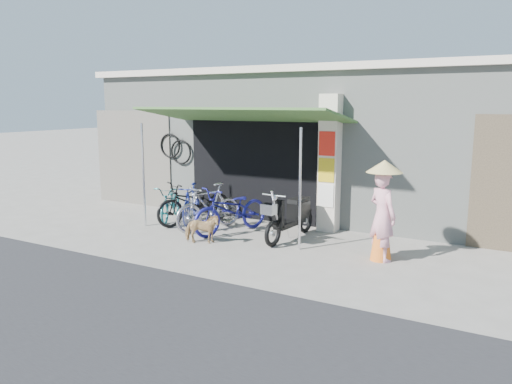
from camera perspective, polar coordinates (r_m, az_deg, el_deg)
The scene contains 14 objects.
ground at distance 9.55m, azimuth -1.89°, elevation -6.94°, with size 80.00×80.00×0.00m, color gray.
road_strip at distance 6.41m, azimuth -24.08°, elevation -16.67°, with size 80.00×6.00×0.01m, color #2C2C2F.
bicycle_shop at distance 13.78m, azimuth 9.09°, elevation 5.96°, with size 12.30×5.30×3.66m.
shop_pillar at distance 11.05m, azimuth 8.46°, elevation 3.23°, with size 0.42×0.44×3.00m.
awning at distance 11.00m, azimuth -1.63°, elevation 8.61°, with size 4.60×1.88×2.72m.
neighbour_left at distance 14.32m, azimuth -13.83°, elevation 3.80°, with size 2.60×0.06×2.60m, color #6B665B.
bike_teal at distance 12.26m, azimuth -9.71°, elevation -1.20°, with size 0.57×1.62×0.85m, color #17656A.
bike_blue at distance 11.98m, azimuth -7.41°, elevation -1.26°, with size 0.43×1.51×0.91m, color navy.
bike_black at distance 11.75m, azimuth -6.99°, elevation -1.22°, with size 0.68×1.94×1.02m, color black.
bike_silver at distance 11.16m, azimuth -5.38°, elevation -1.72°, with size 0.49×1.74×1.04m, color #B3B4B8.
bike_navy at distance 10.86m, azimuth -2.80°, elevation -2.05°, with size 0.69×1.97×1.03m, color navy.
street_dog at distance 10.14m, azimuth -6.20°, elevation -4.21°, with size 0.33×0.72×0.61m, color #967E4F.
moped at distance 10.40m, azimuth 4.04°, elevation -2.83°, with size 0.53×1.85×1.05m.
nun at distance 9.17m, azimuth 14.27°, elevation -2.19°, with size 0.72×0.66×1.82m.
Camera 1 is at (4.72, -7.82, 2.80)m, focal length 35.00 mm.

